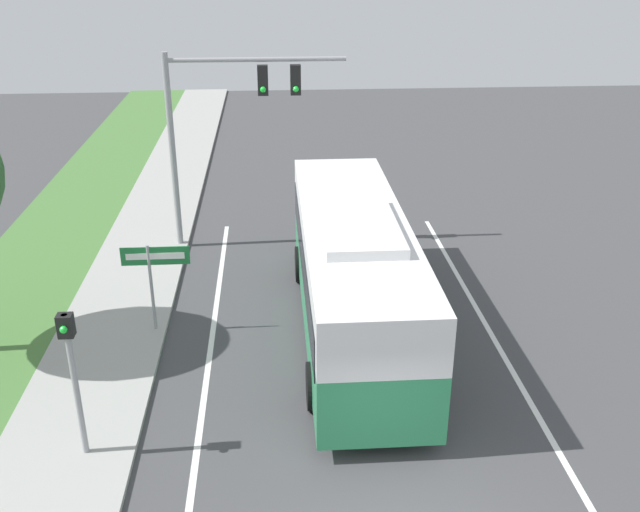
# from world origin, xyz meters

# --- Properties ---
(bus) EXTENTS (2.70, 10.22, 3.40)m
(bus) POSITION_xyz_m (0.02, 7.29, 1.85)
(bus) COLOR #2D8956
(bus) RESTS_ON ground_plane
(signal_gantry) EXTENTS (5.55, 0.41, 6.28)m
(signal_gantry) POSITION_xyz_m (-3.39, 13.35, 4.46)
(signal_gantry) COLOR #939399
(signal_gantry) RESTS_ON ground_plane
(pedestrian_signal) EXTENTS (0.28, 0.34, 3.18)m
(pedestrian_signal) POSITION_xyz_m (-5.75, 2.80, 2.15)
(pedestrian_signal) COLOR #939399
(pedestrian_signal) RESTS_ON ground_plane
(street_sign) EXTENTS (1.70, 0.08, 2.45)m
(street_sign) POSITION_xyz_m (-4.96, 7.64, 1.81)
(street_sign) COLOR #939399
(street_sign) RESTS_ON ground_plane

